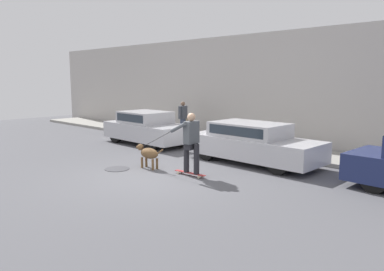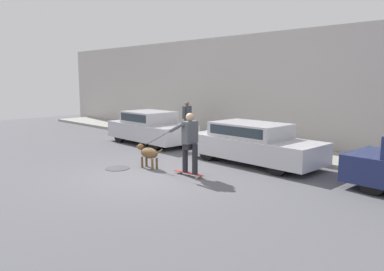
{
  "view_description": "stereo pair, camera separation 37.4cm",
  "coord_description": "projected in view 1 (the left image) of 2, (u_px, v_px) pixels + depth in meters",
  "views": [
    {
      "loc": [
        7.45,
        -6.5,
        2.63
      ],
      "look_at": [
        -0.2,
        1.59,
        0.95
      ],
      "focal_mm": 35.0,
      "sensor_mm": 36.0,
      "label": 1
    },
    {
      "loc": [
        7.72,
        -6.24,
        2.63
      ],
      "look_at": [
        -0.2,
        1.59,
        0.95
      ],
      "focal_mm": 35.0,
      "sensor_mm": 36.0,
      "label": 2
    }
  ],
  "objects": [
    {
      "name": "ground_plane",
      "position": [
        157.0,
        177.0,
        10.12
      ],
      "size": [
        36.0,
        36.0,
        0.0
      ],
      "primitive_type": "plane",
      "color": "#545459"
    },
    {
      "name": "parked_car_1",
      "position": [
        253.0,
        143.0,
        11.77
      ],
      "size": [
        4.36,
        1.76,
        1.28
      ],
      "rotation": [
        0.0,
        0.0,
        -0.02
      ],
      "color": "black",
      "rests_on": "ground_plane"
    },
    {
      "name": "back_wall",
      "position": [
        283.0,
        90.0,
        14.49
      ],
      "size": [
        32.0,
        0.3,
        4.45
      ],
      "color": "#B2ADA8",
      "rests_on": "ground_plane"
    },
    {
      "name": "pedestrian_with_bag",
      "position": [
        183.0,
        117.0,
        16.67
      ],
      "size": [
        0.36,
        0.74,
        1.52
      ],
      "rotation": [
        0.0,
        0.0,
        0.31
      ],
      "color": "#3D4760",
      "rests_on": "sidewalk_curb"
    },
    {
      "name": "sidewalk_curb",
      "position": [
        265.0,
        149.0,
        13.95
      ],
      "size": [
        30.0,
        2.06,
        0.13
      ],
      "color": "gray",
      "rests_on": "ground_plane"
    },
    {
      "name": "skateboarder",
      "position": [
        191.0,
        141.0,
        10.12
      ],
      "size": [
        2.36,
        0.63,
        1.73
      ],
      "rotation": [
        0.0,
        0.0,
        3.2
      ],
      "color": "beige",
      "rests_on": "ground_plane"
    },
    {
      "name": "manhole_cover",
      "position": [
        117.0,
        169.0,
        11.05
      ],
      "size": [
        0.73,
        0.73,
        0.01
      ],
      "color": "#38383D",
      "rests_on": "ground_plane"
    },
    {
      "name": "dog",
      "position": [
        148.0,
        153.0,
        11.08
      ],
      "size": [
        1.09,
        0.36,
        0.7
      ],
      "rotation": [
        0.0,
        0.0,
        3.2
      ],
      "color": "brown",
      "rests_on": "ground_plane"
    },
    {
      "name": "parked_car_0",
      "position": [
        147.0,
        128.0,
        15.26
      ],
      "size": [
        3.99,
        1.84,
        1.33
      ],
      "rotation": [
        0.0,
        0.0,
        -0.03
      ],
      "color": "black",
      "rests_on": "ground_plane"
    }
  ]
}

